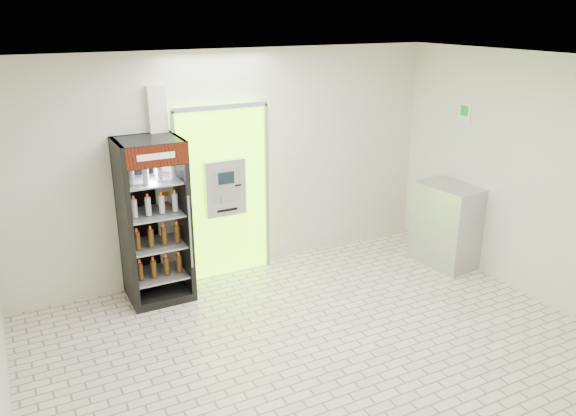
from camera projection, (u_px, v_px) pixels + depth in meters
ground at (328, 357)px, 5.91m from camera, size 6.00×6.00×0.00m
room_shell at (333, 190)px, 5.30m from camera, size 6.00×6.00×6.00m
atm_assembly at (222, 192)px, 7.45m from camera, size 1.30×0.24×2.33m
pillar at (163, 190)px, 7.10m from camera, size 0.22×0.11×2.60m
beverage_cooler at (154, 224)px, 6.86m from camera, size 0.77×0.73×2.04m
steel_cabinet at (447, 225)px, 7.92m from camera, size 0.68×0.93×1.16m
exit_sign at (465, 113)px, 7.68m from camera, size 0.02×0.22×0.26m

